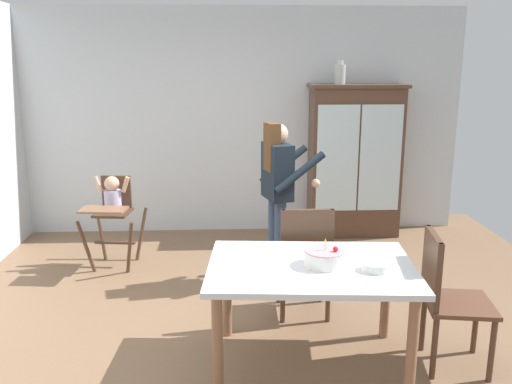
{
  "coord_description": "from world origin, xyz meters",
  "views": [
    {
      "loc": [
        -0.16,
        -3.92,
        2.09
      ],
      "look_at": [
        0.08,
        0.7,
        0.95
      ],
      "focal_mm": 37.87,
      "sensor_mm": 36.0,
      "label": 1
    }
  ],
  "objects_px": {
    "serving_bowl": "(376,266)",
    "dining_chair_far_side": "(305,254)",
    "ceramic_vase": "(340,74)",
    "dining_chair_right_end": "(445,291)",
    "adult_person": "(278,183)",
    "birthday_cake": "(325,258)",
    "china_cabinet": "(354,161)",
    "dining_table": "(311,278)",
    "high_chair_with_toddler": "(113,205)"
  },
  "relations": [
    {
      "from": "dining_chair_right_end",
      "to": "birthday_cake",
      "type": "bearing_deg",
      "value": 95.28
    },
    {
      "from": "serving_bowl",
      "to": "dining_chair_far_side",
      "type": "distance_m",
      "value": 0.91
    },
    {
      "from": "high_chair_with_toddler",
      "to": "dining_chair_far_side",
      "type": "relative_size",
      "value": 0.99
    },
    {
      "from": "high_chair_with_toddler",
      "to": "adult_person",
      "type": "xyz_separation_m",
      "value": [
        1.64,
        -0.46,
        0.31
      ]
    },
    {
      "from": "birthday_cake",
      "to": "ceramic_vase",
      "type": "bearing_deg",
      "value": 77.37
    },
    {
      "from": "adult_person",
      "to": "dining_chair_right_end",
      "type": "bearing_deg",
      "value": -162.71
    },
    {
      "from": "adult_person",
      "to": "ceramic_vase",
      "type": "bearing_deg",
      "value": -46.25
    },
    {
      "from": "china_cabinet",
      "to": "adult_person",
      "type": "bearing_deg",
      "value": -126.84
    },
    {
      "from": "ceramic_vase",
      "to": "birthday_cake",
      "type": "xyz_separation_m",
      "value": [
        -0.65,
        -2.91,
        -1.14
      ]
    },
    {
      "from": "dining_table",
      "to": "high_chair_with_toddler",
      "type": "bearing_deg",
      "value": 131.62
    },
    {
      "from": "dining_chair_far_side",
      "to": "dining_table",
      "type": "bearing_deg",
      "value": 85.57
    },
    {
      "from": "china_cabinet",
      "to": "high_chair_with_toddler",
      "type": "xyz_separation_m",
      "value": [
        -2.69,
        -0.94,
        -0.26
      ]
    },
    {
      "from": "high_chair_with_toddler",
      "to": "dining_chair_far_side",
      "type": "distance_m",
      "value": 2.19
    },
    {
      "from": "ceramic_vase",
      "to": "dining_chair_far_side",
      "type": "bearing_deg",
      "value": -107.21
    },
    {
      "from": "adult_person",
      "to": "dining_chair_right_end",
      "type": "height_order",
      "value": "adult_person"
    },
    {
      "from": "adult_person",
      "to": "dining_chair_right_end",
      "type": "relative_size",
      "value": 1.59
    },
    {
      "from": "china_cabinet",
      "to": "high_chair_with_toddler",
      "type": "relative_size",
      "value": 1.91
    },
    {
      "from": "serving_bowl",
      "to": "ceramic_vase",
      "type": "bearing_deg",
      "value": 83.73
    },
    {
      "from": "ceramic_vase",
      "to": "birthday_cake",
      "type": "relative_size",
      "value": 0.96
    },
    {
      "from": "ceramic_vase",
      "to": "dining_chair_right_end",
      "type": "height_order",
      "value": "ceramic_vase"
    },
    {
      "from": "birthday_cake",
      "to": "dining_chair_right_end",
      "type": "relative_size",
      "value": 0.29
    },
    {
      "from": "china_cabinet",
      "to": "dining_table",
      "type": "distance_m",
      "value": 3.05
    },
    {
      "from": "china_cabinet",
      "to": "serving_bowl",
      "type": "distance_m",
      "value": 3.06
    },
    {
      "from": "birthday_cake",
      "to": "china_cabinet",
      "type": "bearing_deg",
      "value": 73.38
    },
    {
      "from": "serving_bowl",
      "to": "birthday_cake",
      "type": "bearing_deg",
      "value": 160.95
    },
    {
      "from": "dining_table",
      "to": "serving_bowl",
      "type": "bearing_deg",
      "value": -16.79
    },
    {
      "from": "china_cabinet",
      "to": "dining_table",
      "type": "relative_size",
      "value": 1.24
    },
    {
      "from": "adult_person",
      "to": "dining_chair_far_side",
      "type": "distance_m",
      "value": 0.91
    },
    {
      "from": "adult_person",
      "to": "dining_chair_far_side",
      "type": "xyz_separation_m",
      "value": [
        0.15,
        -0.8,
        -0.41
      ]
    },
    {
      "from": "dining_table",
      "to": "serving_bowl",
      "type": "height_order",
      "value": "serving_bowl"
    },
    {
      "from": "adult_person",
      "to": "birthday_cake",
      "type": "relative_size",
      "value": 5.47
    },
    {
      "from": "adult_person",
      "to": "dining_table",
      "type": "relative_size",
      "value": 1.05
    },
    {
      "from": "china_cabinet",
      "to": "dining_chair_right_end",
      "type": "distance_m",
      "value": 2.97
    },
    {
      "from": "china_cabinet",
      "to": "dining_table",
      "type": "xyz_separation_m",
      "value": [
        -0.96,
        -2.89,
        -0.27
      ]
    },
    {
      "from": "serving_bowl",
      "to": "dining_chair_far_side",
      "type": "relative_size",
      "value": 0.19
    },
    {
      "from": "china_cabinet",
      "to": "high_chair_with_toddler",
      "type": "height_order",
      "value": "china_cabinet"
    },
    {
      "from": "dining_chair_right_end",
      "to": "dining_chair_far_side",
      "type": "bearing_deg",
      "value": 57.06
    },
    {
      "from": "dining_chair_right_end",
      "to": "dining_table",
      "type": "bearing_deg",
      "value": 94.8
    },
    {
      "from": "birthday_cake",
      "to": "dining_chair_far_side",
      "type": "relative_size",
      "value": 0.29
    },
    {
      "from": "china_cabinet",
      "to": "birthday_cake",
      "type": "distance_m",
      "value": 3.03
    },
    {
      "from": "china_cabinet",
      "to": "high_chair_with_toddler",
      "type": "distance_m",
      "value": 2.86
    },
    {
      "from": "china_cabinet",
      "to": "serving_bowl",
      "type": "bearing_deg",
      "value": -100.28
    },
    {
      "from": "ceramic_vase",
      "to": "dining_chair_right_end",
      "type": "distance_m",
      "value": 3.26
    },
    {
      "from": "adult_person",
      "to": "dining_chair_far_side",
      "type": "relative_size",
      "value": 1.59
    },
    {
      "from": "dining_table",
      "to": "birthday_cake",
      "type": "height_order",
      "value": "birthday_cake"
    },
    {
      "from": "adult_person",
      "to": "high_chair_with_toddler",
      "type": "bearing_deg",
      "value": 58.84
    },
    {
      "from": "china_cabinet",
      "to": "birthday_cake",
      "type": "height_order",
      "value": "china_cabinet"
    },
    {
      "from": "dining_chair_right_end",
      "to": "ceramic_vase",
      "type": "bearing_deg",
      "value": 12.0
    },
    {
      "from": "birthday_cake",
      "to": "serving_bowl",
      "type": "relative_size",
      "value": 1.56
    },
    {
      "from": "dining_table",
      "to": "dining_chair_far_side",
      "type": "height_order",
      "value": "dining_chair_far_side"
    }
  ]
}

